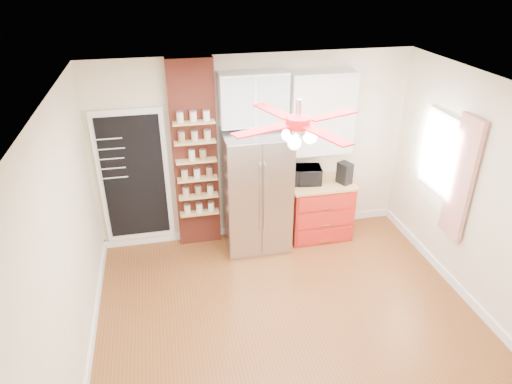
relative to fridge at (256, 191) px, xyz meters
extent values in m
plane|color=brown|center=(0.05, -1.63, -0.88)|extent=(4.50, 4.50, 0.00)
plane|color=white|center=(0.05, -1.63, 1.83)|extent=(4.50, 4.50, 0.00)
cube|color=beige|center=(0.05, 0.37, 0.48)|extent=(4.50, 0.02, 2.70)
cube|color=beige|center=(0.05, -3.63, 0.48)|extent=(4.50, 0.02, 2.70)
cube|color=beige|center=(-2.20, -1.63, 0.48)|extent=(0.02, 4.00, 2.70)
cube|color=beige|center=(2.30, -1.63, 0.48)|extent=(0.02, 4.00, 2.70)
cube|color=white|center=(-1.65, 0.34, 0.23)|extent=(0.95, 0.04, 1.95)
cube|color=black|center=(-1.65, 0.32, 0.23)|extent=(0.82, 0.02, 1.78)
cube|color=maroon|center=(-0.80, 0.29, 0.48)|extent=(0.60, 0.16, 2.70)
cube|color=#A6A5AA|center=(0.00, 0.00, 0.00)|extent=(0.90, 0.70, 1.75)
cube|color=white|center=(0.00, 0.20, 1.27)|extent=(0.90, 0.35, 0.70)
cube|color=red|center=(0.97, 0.05, -0.45)|extent=(0.90, 0.60, 0.86)
cube|color=tan|center=(0.97, 0.05, 0.01)|extent=(0.94, 0.64, 0.04)
cube|color=white|center=(0.97, 0.22, 1.00)|extent=(0.90, 0.30, 1.15)
cube|color=white|center=(2.28, -0.73, 0.68)|extent=(0.04, 0.75, 1.05)
cube|color=red|center=(2.23, -1.28, 0.57)|extent=(0.06, 0.40, 1.55)
cylinder|color=silver|center=(0.05, -1.63, 1.68)|extent=(0.05, 0.05, 0.20)
cylinder|color=#B50B0E|center=(0.05, -1.63, 1.56)|extent=(0.24, 0.24, 0.10)
sphere|color=white|center=(0.05, -1.63, 1.40)|extent=(0.13, 0.13, 0.13)
imported|color=black|center=(0.73, 0.07, 0.15)|extent=(0.49, 0.37, 0.25)
cube|color=black|center=(1.28, -0.05, 0.18)|extent=(0.22, 0.24, 0.31)
cylinder|color=red|center=(1.34, -0.02, 0.10)|extent=(0.13, 0.13, 0.15)
cylinder|color=red|center=(1.34, 0.05, 0.09)|extent=(0.12, 0.12, 0.13)
cylinder|color=beige|center=(-0.85, 0.15, 0.57)|extent=(0.11, 0.11, 0.14)
cylinder|color=olive|center=(-0.71, 0.13, 0.56)|extent=(0.11, 0.11, 0.13)
camera|label=1|loc=(-1.21, -5.55, 2.95)|focal=32.00mm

